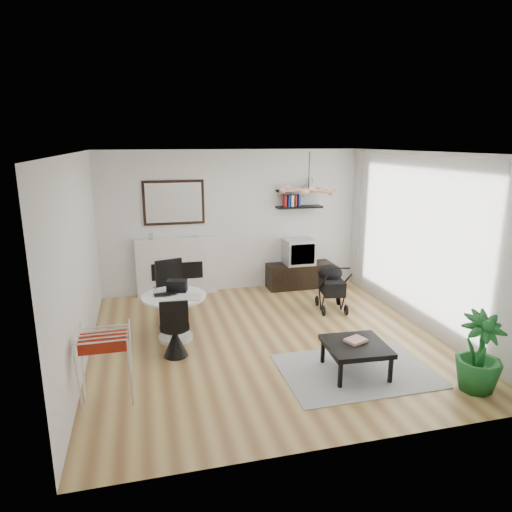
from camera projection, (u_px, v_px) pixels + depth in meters
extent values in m
plane|color=olive|center=(267.00, 340.00, 6.72)|extent=(5.00, 5.00, 0.00)
plane|color=white|center=(268.00, 153.00, 6.06)|extent=(5.00, 5.00, 0.00)
plane|color=white|center=(233.00, 221.00, 8.74)|extent=(5.00, 0.00, 5.00)
plane|color=white|center=(78.00, 262.00, 5.80)|extent=(0.00, 5.00, 5.00)
plane|color=white|center=(425.00, 242.00, 6.98)|extent=(0.00, 5.00, 5.00)
cube|color=white|center=(411.00, 239.00, 7.15)|extent=(0.04, 3.60, 2.60)
cube|color=white|center=(177.00, 266.00, 8.60)|extent=(1.50, 0.15, 1.10)
cube|color=black|center=(177.00, 271.00, 8.56)|extent=(0.95, 0.06, 0.32)
cube|color=black|center=(174.00, 203.00, 8.37)|extent=(1.12, 0.03, 0.82)
cube|color=white|center=(174.00, 203.00, 8.35)|extent=(1.02, 0.01, 0.72)
cube|color=black|center=(299.00, 207.00, 8.87)|extent=(0.90, 0.25, 0.04)
cube|color=black|center=(300.00, 191.00, 8.79)|extent=(0.90, 0.25, 0.04)
cube|color=black|center=(300.00, 275.00, 9.10)|extent=(1.30, 0.45, 0.49)
cube|color=#B6B6B8|center=(299.00, 252.00, 8.97)|extent=(0.57, 0.50, 0.50)
cube|color=black|center=(303.00, 254.00, 8.74)|extent=(0.48, 0.01, 0.40)
cylinder|color=white|center=(176.00, 337.00, 6.75)|extent=(0.50, 0.50, 0.05)
cylinder|color=white|center=(175.00, 317.00, 6.68)|extent=(0.13, 0.13, 0.59)
cylinder|color=white|center=(174.00, 296.00, 6.60)|extent=(0.93, 0.93, 0.04)
imported|color=black|center=(166.00, 295.00, 6.55)|extent=(0.35, 0.25, 0.03)
cube|color=black|center=(177.00, 286.00, 6.75)|extent=(0.32, 0.24, 0.17)
cube|color=silver|center=(188.00, 297.00, 6.50)|extent=(0.42, 0.37, 0.01)
cylinder|color=white|center=(155.00, 291.00, 6.64)|extent=(0.06, 0.06, 0.10)
cylinder|color=black|center=(175.00, 295.00, 7.18)|extent=(0.49, 0.49, 0.06)
cone|color=black|center=(176.00, 310.00, 7.25)|extent=(0.40, 0.40, 0.46)
cube|color=black|center=(169.00, 274.00, 7.29)|extent=(0.44, 0.18, 0.50)
cylinder|color=black|center=(175.00, 327.00, 6.13)|extent=(0.41, 0.41, 0.05)
cone|color=black|center=(175.00, 342.00, 6.19)|extent=(0.33, 0.33, 0.39)
cube|color=black|center=(174.00, 316.00, 5.90)|extent=(0.37, 0.06, 0.41)
cube|color=maroon|center=(103.00, 341.00, 4.93)|extent=(0.49, 0.28, 0.13)
cube|color=black|center=(332.00, 286.00, 7.82)|extent=(0.43, 0.58, 0.25)
ellipsoid|color=black|center=(330.00, 273.00, 7.93)|extent=(0.42, 0.42, 0.30)
cylinder|color=black|center=(338.00, 268.00, 7.40)|extent=(0.39, 0.08, 0.03)
torus|color=black|center=(317.00, 301.00, 8.13)|extent=(0.07, 0.19, 0.19)
torus|color=black|center=(338.00, 300.00, 8.16)|extent=(0.07, 0.19, 0.19)
torus|color=black|center=(324.00, 311.00, 7.65)|extent=(0.07, 0.19, 0.19)
torus|color=black|center=(346.00, 310.00, 7.69)|extent=(0.07, 0.19, 0.19)
cube|color=#999999|center=(355.00, 371.00, 5.81)|extent=(1.88, 1.36, 0.01)
cube|color=black|center=(356.00, 346.00, 5.69)|extent=(0.79, 0.79, 0.06)
cube|color=black|center=(340.00, 375.00, 5.37)|extent=(0.04, 0.04, 0.32)
cube|color=black|center=(390.00, 370.00, 5.49)|extent=(0.04, 0.04, 0.32)
cube|color=black|center=(323.00, 351.00, 5.98)|extent=(0.04, 0.04, 0.32)
cube|color=black|center=(368.00, 347.00, 6.09)|extent=(0.04, 0.04, 0.32)
cube|color=#C94632|center=(356.00, 340.00, 5.74)|extent=(0.30, 0.27, 0.04)
imported|color=#1B6125|center=(479.00, 353.00, 5.27)|extent=(0.54, 0.54, 0.95)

